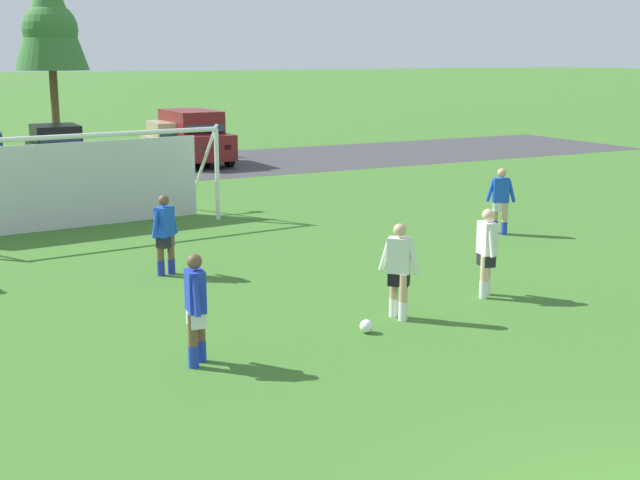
{
  "coord_description": "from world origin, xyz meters",
  "views": [
    {
      "loc": [
        -6.23,
        -4.68,
        4.39
      ],
      "look_at": [
        0.8,
        8.75,
        1.08
      ],
      "focal_mm": 47.99,
      "sensor_mm": 36.0,
      "label": 1
    }
  ],
  "objects_px": {
    "player_striker_near": "(486,253)",
    "player_trailing_back": "(501,201)",
    "parked_car_slot_center_right": "(174,143)",
    "player_winger_left": "(399,271)",
    "player_midfield_center": "(165,235)",
    "soccer_goal": "(73,179)",
    "player_winger_right": "(196,310)",
    "parked_car_slot_right": "(193,137)",
    "parked_car_slot_center": "(57,147)",
    "soccer_ball": "(366,326)"
  },
  "relations": [
    {
      "from": "soccer_ball",
      "to": "player_striker_near",
      "type": "bearing_deg",
      "value": 14.94
    },
    {
      "from": "player_striker_near",
      "to": "player_trailing_back",
      "type": "xyz_separation_m",
      "value": [
        3.85,
        4.3,
        0.0
      ]
    },
    {
      "from": "player_midfield_center",
      "to": "parked_car_slot_center_right",
      "type": "height_order",
      "value": "parked_car_slot_center_right"
    },
    {
      "from": "player_winger_left",
      "to": "parked_car_slot_center_right",
      "type": "xyz_separation_m",
      "value": [
        3.18,
        21.66,
        0.05
      ]
    },
    {
      "from": "player_midfield_center",
      "to": "player_trailing_back",
      "type": "xyz_separation_m",
      "value": [
        8.58,
        0.05,
        0.0
      ]
    },
    {
      "from": "player_striker_near",
      "to": "player_trailing_back",
      "type": "distance_m",
      "value": 5.77
    },
    {
      "from": "player_winger_left",
      "to": "player_winger_right",
      "type": "relative_size",
      "value": 1.0
    },
    {
      "from": "parked_car_slot_center_right",
      "to": "player_midfield_center",
      "type": "bearing_deg",
      "value": -108.69
    },
    {
      "from": "soccer_ball",
      "to": "parked_car_slot_center",
      "type": "relative_size",
      "value": 0.05
    },
    {
      "from": "soccer_goal",
      "to": "parked_car_slot_center",
      "type": "height_order",
      "value": "soccer_goal"
    },
    {
      "from": "soccer_goal",
      "to": "player_winger_right",
      "type": "height_order",
      "value": "soccer_goal"
    },
    {
      "from": "player_striker_near",
      "to": "player_winger_right",
      "type": "xyz_separation_m",
      "value": [
        -5.91,
        -0.9,
        0.0
      ]
    },
    {
      "from": "player_midfield_center",
      "to": "player_trailing_back",
      "type": "bearing_deg",
      "value": 0.31
    },
    {
      "from": "parked_car_slot_center_right",
      "to": "soccer_ball",
      "type": "bearing_deg",
      "value": -100.38
    },
    {
      "from": "player_winger_right",
      "to": "parked_car_slot_center_right",
      "type": "xyz_separation_m",
      "value": [
        6.93,
        22.16,
        0.05
      ]
    },
    {
      "from": "player_winger_left",
      "to": "parked_car_slot_right",
      "type": "relative_size",
      "value": 0.35
    },
    {
      "from": "soccer_ball",
      "to": "player_midfield_center",
      "type": "xyz_separation_m",
      "value": [
        -1.71,
        5.06,
        0.71
      ]
    },
    {
      "from": "player_winger_left",
      "to": "player_midfield_center",
      "type": "bearing_deg",
      "value": 118.89
    },
    {
      "from": "parked_car_slot_center",
      "to": "parked_car_slot_right",
      "type": "height_order",
      "value": "parked_car_slot_right"
    },
    {
      "from": "player_striker_near",
      "to": "parked_car_slot_right",
      "type": "height_order",
      "value": "parked_car_slot_right"
    },
    {
      "from": "player_striker_near",
      "to": "parked_car_slot_right",
      "type": "xyz_separation_m",
      "value": [
        1.73,
        20.95,
        0.29
      ]
    },
    {
      "from": "soccer_ball",
      "to": "parked_car_slot_right",
      "type": "bearing_deg",
      "value": 77.68
    },
    {
      "from": "soccer_ball",
      "to": "parked_car_slot_center_right",
      "type": "distance_m",
      "value": 22.44
    },
    {
      "from": "player_winger_right",
      "to": "player_winger_left",
      "type": "bearing_deg",
      "value": 7.59
    },
    {
      "from": "parked_car_slot_center",
      "to": "player_midfield_center",
      "type": "bearing_deg",
      "value": -94.04
    },
    {
      "from": "player_midfield_center",
      "to": "parked_car_slot_center_right",
      "type": "bearing_deg",
      "value": 71.31
    },
    {
      "from": "player_winger_left",
      "to": "player_trailing_back",
      "type": "distance_m",
      "value": 7.63
    },
    {
      "from": "player_trailing_back",
      "to": "parked_car_slot_center",
      "type": "distance_m",
      "value": 18.84
    },
    {
      "from": "parked_car_slot_center_right",
      "to": "parked_car_slot_right",
      "type": "distance_m",
      "value": 0.81
    },
    {
      "from": "player_trailing_back",
      "to": "parked_car_slot_center",
      "type": "xyz_separation_m",
      "value": [
        -7.35,
        17.34,
        0.05
      ]
    },
    {
      "from": "soccer_goal",
      "to": "parked_car_slot_right",
      "type": "xyz_separation_m",
      "value": [
        7.11,
        11.18,
        -0.18
      ]
    },
    {
      "from": "parked_car_slot_center",
      "to": "parked_car_slot_center_right",
      "type": "bearing_deg",
      "value": -4.87
    },
    {
      "from": "soccer_goal",
      "to": "player_striker_near",
      "type": "height_order",
      "value": "soccer_goal"
    },
    {
      "from": "parked_car_slot_center_right",
      "to": "player_striker_near",
      "type": "bearing_deg",
      "value": -92.76
    },
    {
      "from": "player_striker_near",
      "to": "player_winger_left",
      "type": "bearing_deg",
      "value": -169.39
    },
    {
      "from": "player_midfield_center",
      "to": "player_winger_left",
      "type": "relative_size",
      "value": 1.0
    },
    {
      "from": "player_striker_near",
      "to": "player_midfield_center",
      "type": "bearing_deg",
      "value": 138.03
    },
    {
      "from": "soccer_goal",
      "to": "player_striker_near",
      "type": "relative_size",
      "value": 4.62
    },
    {
      "from": "soccer_ball",
      "to": "parked_car_slot_center_right",
      "type": "relative_size",
      "value": 0.05
    },
    {
      "from": "soccer_goal",
      "to": "player_winger_right",
      "type": "bearing_deg",
      "value": -92.88
    },
    {
      "from": "player_striker_near",
      "to": "player_winger_left",
      "type": "distance_m",
      "value": 2.2
    },
    {
      "from": "player_winger_left",
      "to": "parked_car_slot_center_right",
      "type": "relative_size",
      "value": 0.38
    },
    {
      "from": "player_striker_near",
      "to": "parked_car_slot_center_right",
      "type": "height_order",
      "value": "parked_car_slot_center_right"
    },
    {
      "from": "player_winger_left",
      "to": "player_trailing_back",
      "type": "relative_size",
      "value": 1.0
    },
    {
      "from": "soccer_goal",
      "to": "parked_car_slot_center",
      "type": "relative_size",
      "value": 1.78
    },
    {
      "from": "player_striker_near",
      "to": "parked_car_slot_right",
      "type": "bearing_deg",
      "value": 85.27
    },
    {
      "from": "soccer_ball",
      "to": "player_striker_near",
      "type": "xyz_separation_m",
      "value": [
        3.02,
        0.81,
        0.71
      ]
    },
    {
      "from": "player_winger_left",
      "to": "parked_car_slot_center_right",
      "type": "height_order",
      "value": "parked_car_slot_center_right"
    },
    {
      "from": "parked_car_slot_right",
      "to": "parked_car_slot_center",
      "type": "bearing_deg",
      "value": 172.5
    },
    {
      "from": "player_winger_left",
      "to": "soccer_ball",
      "type": "bearing_deg",
      "value": -155.01
    }
  ]
}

